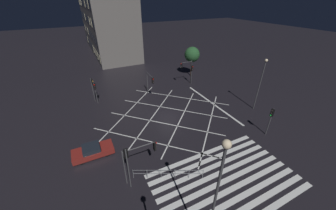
{
  "coord_description": "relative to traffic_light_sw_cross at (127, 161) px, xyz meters",
  "views": [
    {
      "loc": [
        -9.69,
        -19.6,
        14.53
      ],
      "look_at": [
        0.0,
        0.0,
        1.71
      ],
      "focal_mm": 20.0,
      "sensor_mm": 36.0,
      "label": 1
    }
  ],
  "objects": [
    {
      "name": "ground_plane",
      "position": [
        7.93,
        8.6,
        -3.12
      ],
      "size": [
        200.0,
        200.0,
        0.0
      ],
      "primitive_type": "plane",
      "color": "black"
    },
    {
      "name": "traffic_light_nw_main",
      "position": [
        -0.53,
        17.46,
        -0.35
      ],
      "size": [
        0.39,
        0.36,
        3.86
      ],
      "color": "#424244",
      "rests_on": "ground_plane"
    },
    {
      "name": "traffic_light_sw_main",
      "position": [
        1.39,
        0.41,
        -0.24
      ],
      "size": [
        3.07,
        0.36,
        3.87
      ],
      "color": "#424244",
      "rests_on": "ground_plane"
    },
    {
      "name": "traffic_light_ne_cross",
      "position": [
        16.76,
        16.5,
        -0.54
      ],
      "size": [
        0.36,
        0.39,
        3.6
      ],
      "rotation": [
        0.0,
        0.0,
        -1.57
      ],
      "color": "#424244",
      "rests_on": "ground_plane"
    },
    {
      "name": "traffic_light_median_north",
      "position": [
        8.05,
        15.18,
        -0.33
      ],
      "size": [
        0.36,
        2.89,
        3.76
      ],
      "rotation": [
        0.0,
        0.0,
        -1.57
      ],
      "color": "#424244",
      "rests_on": "ground_plane"
    },
    {
      "name": "traffic_light_ne_main",
      "position": [
        15.61,
        16.78,
        0.11
      ],
      "size": [
        2.41,
        0.36,
        4.41
      ],
      "rotation": [
        0.0,
        0.0,
        3.14
      ],
      "color": "#424244",
      "rests_on": "ground_plane"
    },
    {
      "name": "traffic_light_sw_cross",
      "position": [
        0.0,
        0.0,
        0.0
      ],
      "size": [
        0.36,
        0.39,
        4.38
      ],
      "rotation": [
        0.0,
        0.0,
        1.57
      ],
      "color": "#424244",
      "rests_on": "ground_plane"
    },
    {
      "name": "street_tree_near",
      "position": [
        18.94,
        20.09,
        1.29
      ],
      "size": [
        3.0,
        3.0,
        5.92
      ],
      "color": "#473323",
      "rests_on": "ground_plane"
    },
    {
      "name": "road_markings",
      "position": [
        8.3,
        -0.09,
        -3.11
      ],
      "size": [
        19.55,
        25.53,
        0.01
      ],
      "color": "silver",
      "rests_on": "ground_plane"
    },
    {
      "name": "traffic_light_se_main",
      "position": [
        16.67,
        -0.3,
        -0.55
      ],
      "size": [
        0.39,
        0.36,
        3.59
      ],
      "rotation": [
        0.0,
        0.0,
        3.14
      ],
      "color": "#424244",
      "rests_on": "ground_plane"
    },
    {
      "name": "traffic_light_nw_cross",
      "position": [
        -0.33,
        16.52,
        -0.68
      ],
      "size": [
        0.36,
        0.39,
        3.4
      ],
      "rotation": [
        0.0,
        0.0,
        -1.57
      ],
      "color": "#424244",
      "rests_on": "ground_plane"
    },
    {
      "name": "waiting_car",
      "position": [
        -2.42,
        5.34,
        -2.55
      ],
      "size": [
        4.13,
        1.83,
        1.2
      ],
      "color": "maroon",
      "rests_on": "ground_plane"
    },
    {
      "name": "street_lamp_west",
      "position": [
        20.14,
        4.64,
        1.67
      ],
      "size": [
        0.41,
        0.41,
        7.49
      ],
      "color": "#424244",
      "rests_on": "ground_plane"
    },
    {
      "name": "pedestrian_railing",
      "position": [
        3.33,
        -0.71,
        -2.46
      ],
      "size": [
        5.73,
        2.86,
        1.05
      ],
      "rotation": [
        0.0,
        0.0,
        -0.46
      ],
      "color": "gray",
      "rests_on": "ground_plane"
    },
    {
      "name": "street_lamp_east",
      "position": [
        2.94,
        -6.91,
        2.81
      ],
      "size": [
        0.41,
        0.41,
        9.51
      ],
      "color": "#424244",
      "rests_on": "ground_plane"
    }
  ]
}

